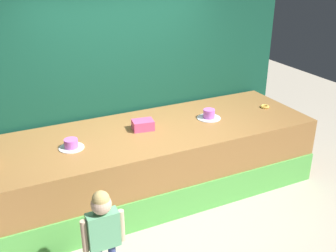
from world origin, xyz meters
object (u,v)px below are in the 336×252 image
(pink_box, at_px, (143,125))
(donut, at_px, (265,106))
(cake_right, at_px, (209,115))
(child_figure, at_px, (103,227))
(cake_center, at_px, (71,144))

(pink_box, xyz_separation_m, donut, (1.84, -0.06, -0.04))
(donut, relative_size, cake_right, 0.40)
(pink_box, height_order, donut, pink_box)
(donut, bearing_deg, child_figure, -155.32)
(child_figure, distance_m, cake_center, 1.25)
(pink_box, xyz_separation_m, cake_center, (-0.92, -0.12, -0.01))
(child_figure, relative_size, cake_right, 3.30)
(child_figure, distance_m, donut, 3.08)
(child_figure, xyz_separation_m, cake_right, (1.87, 1.29, 0.27))
(child_figure, xyz_separation_m, pink_box, (0.95, 1.34, 0.28))
(cake_center, bearing_deg, pink_box, 7.58)
(cake_center, bearing_deg, child_figure, -91.31)
(pink_box, height_order, cake_right, cake_right)
(cake_center, xyz_separation_m, cake_right, (1.84, 0.07, 0.01))
(donut, distance_m, cake_right, 0.92)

